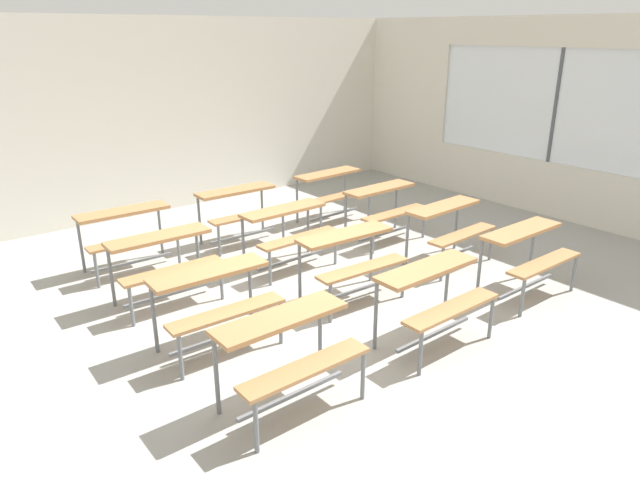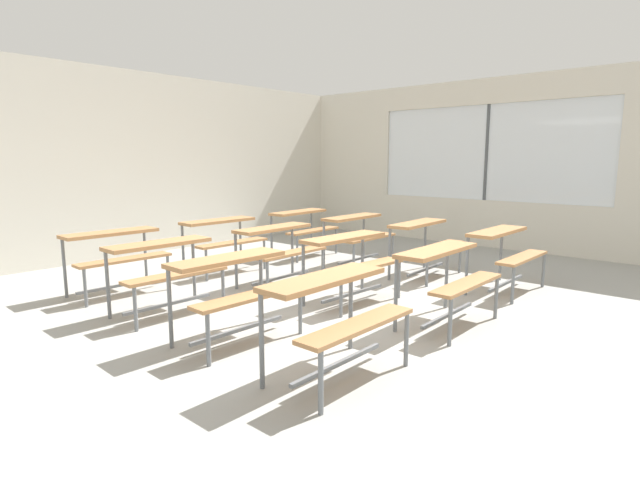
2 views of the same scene
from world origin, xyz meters
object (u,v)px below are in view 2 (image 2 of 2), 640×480
Objects in this scene: desk_bench_r0c0 at (335,302)px; desk_bench_r0c1 at (447,268)px; desk_bench_r2c2 at (358,228)px; desk_bench_r3c2 at (303,222)px; desk_bench_r0c2 at (506,245)px; desk_bench_r3c0 at (115,247)px; desk_bench_r2c0 at (165,260)px; desk_bench_r2c1 at (279,241)px; desk_bench_r1c0 at (235,278)px; desk_bench_r3c1 at (223,233)px; desk_bench_r1c2 at (425,236)px; desk_bench_r1c1 at (351,253)px.

desk_bench_r0c0 is 1.61m from desk_bench_r0c1.
desk_bench_r2c2 is 0.98× the size of desk_bench_r3c2.
desk_bench_r0c2 is 0.99× the size of desk_bench_r3c0.
desk_bench_r2c1 is at bearing 0.05° from desk_bench_r2c0.
desk_bench_r1c0 is (-1.62, 1.18, 0.00)m from desk_bench_r0c1.
desk_bench_r1c2 is at bearing -52.79° from desk_bench_r3c1.
desk_bench_r3c0 is 1.00× the size of desk_bench_r3c1.
desk_bench_r0c2 is at bearing -45.69° from desk_bench_r3c0.
desk_bench_r2c1 is 0.99× the size of desk_bench_r3c2.
desk_bench_r0c0 is 3.95m from desk_bench_r2c2.
desk_bench_r2c0 is 1.00× the size of desk_bench_r2c1.
desk_bench_r1c2 is 3.95m from desk_bench_r3c0.
desk_bench_r2c1 is (1.61, -0.03, 0.00)m from desk_bench_r2c0.
desk_bench_r1c2 is at bearing -35.99° from desk_bench_r2c1.
desk_bench_r0c1 is 1.00× the size of desk_bench_r0c2.
desk_bench_r3c0 is at bearing 127.32° from desk_bench_r1c1.
desk_bench_r1c2 is (3.27, 0.00, 0.00)m from desk_bench_r1c0.
desk_bench_r3c2 is at bearing -0.07° from desk_bench_r3c1.
desk_bench_r2c2 is 3.40m from desk_bench_r3c0.
desk_bench_r0c0 is at bearing -142.31° from desk_bench_r1c1.
desk_bench_r0c0 is at bearing -179.49° from desk_bench_r0c2.
desk_bench_r0c2 is 1.96m from desk_bench_r1c1.
desk_bench_r1c0 is at bearing -124.12° from desk_bench_r3c1.
desk_bench_r0c0 and desk_bench_r3c1 have the same top height.
desk_bench_r2c1 is 1.95m from desk_bench_r3c0.
desk_bench_r3c1 is 0.99× the size of desk_bench_r3c2.
desk_bench_r2c0 is (-3.22, 2.29, 0.00)m from desk_bench_r0c2.
desk_bench_r0c0 and desk_bench_r2c1 have the same top height.
desk_bench_r0c2 is at bearing -34.40° from desk_bench_r2c0.
desk_bench_r0c0 is 1.00× the size of desk_bench_r0c1.
desk_bench_r0c1 is 2.03m from desk_bench_r1c2.
desk_bench_r1c1 is 1.98m from desk_bench_r2c2.
desk_bench_r2c2 is 2.00m from desk_bench_r3c1.
desk_bench_r0c1 and desk_bench_r2c1 have the same top height.
desk_bench_r0c1 is at bearing -91.43° from desk_bench_r2c1.
desk_bench_r2c1 is 1.00× the size of desk_bench_r3c0.
desk_bench_r1c1 is 1.16m from desk_bench_r2c1.
desk_bench_r0c1 is 2.85m from desk_bench_r2c0.
desk_bench_r0c1 is 0.99× the size of desk_bench_r1c0.
desk_bench_r0c0 is at bearing -87.68° from desk_bench_r1c0.
desk_bench_r2c2 is (-0.02, 1.12, 0.00)m from desk_bench_r1c2.
desk_bench_r0c2 is at bearing 0.29° from desk_bench_r0c0.
desk_bench_r1c1 is 2.29m from desk_bench_r3c1.
desk_bench_r0c1 is 1.62m from desk_bench_r0c2.
desk_bench_r0c1 is at bearing -1.84° from desk_bench_r0c0.
desk_bench_r3c2 is at bearing 90.39° from desk_bench_r0c2.
desk_bench_r3c1 is (1.60, 1.11, 0.00)m from desk_bench_r2c0.
desk_bench_r1c1 is 1.01× the size of desk_bench_r3c1.
desk_bench_r3c0 is 0.99× the size of desk_bench_r3c2.
desk_bench_r1c1 is (1.63, -0.01, 0.00)m from desk_bench_r1c0.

